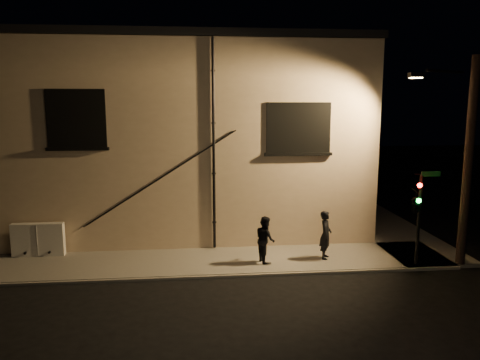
{
  "coord_description": "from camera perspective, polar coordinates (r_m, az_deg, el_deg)",
  "views": [
    {
      "loc": [
        -2.63,
        -15.43,
        6.08
      ],
      "look_at": [
        -0.87,
        1.8,
        3.12
      ],
      "focal_mm": 35.0,
      "sensor_mm": 36.0,
      "label": 1
    }
  ],
  "objects": [
    {
      "name": "building",
      "position": [
        24.48,
        -6.71,
        5.71
      ],
      "size": [
        16.2,
        12.23,
        8.8
      ],
      "color": "beige",
      "rests_on": "ground"
    },
    {
      "name": "streetlamp_pole",
      "position": [
        18.53,
        25.78,
        2.34
      ],
      "size": [
        2.04,
        1.4,
        7.62
      ],
      "color": "black",
      "rests_on": "ground"
    },
    {
      "name": "ground",
      "position": [
        16.79,
        3.66,
        -11.55
      ],
      "size": [
        90.0,
        90.0,
        0.0
      ],
      "primitive_type": "plane",
      "color": "black"
    },
    {
      "name": "sidewalk",
      "position": [
        21.06,
        4.99,
        -6.94
      ],
      "size": [
        21.0,
        16.0,
        0.12
      ],
      "color": "slate",
      "rests_on": "ground"
    },
    {
      "name": "pedestrian_a",
      "position": [
        18.13,
        10.39,
        -6.58
      ],
      "size": [
        0.65,
        0.79,
        1.85
      ],
      "primitive_type": "imported",
      "rotation": [
        0.0,
        0.0,
        1.21
      ],
      "color": "black",
      "rests_on": "sidewalk"
    },
    {
      "name": "traffic_signal",
      "position": [
        17.89,
        20.66,
        -2.67
      ],
      "size": [
        1.36,
        2.03,
        3.45
      ],
      "color": "black",
      "rests_on": "sidewalk"
    },
    {
      "name": "pedestrian_b",
      "position": [
        17.52,
        3.1,
        -7.21
      ],
      "size": [
        0.82,
        0.96,
        1.73
      ],
      "primitive_type": "imported",
      "rotation": [
        0.0,
        0.0,
        1.79
      ],
      "color": "black",
      "rests_on": "sidewalk"
    },
    {
      "name": "utility_cabinet",
      "position": [
        19.82,
        -23.38,
        -6.68
      ],
      "size": [
        1.95,
        0.33,
        1.28
      ],
      "primitive_type": "cube",
      "color": "white",
      "rests_on": "sidewalk"
    }
  ]
}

